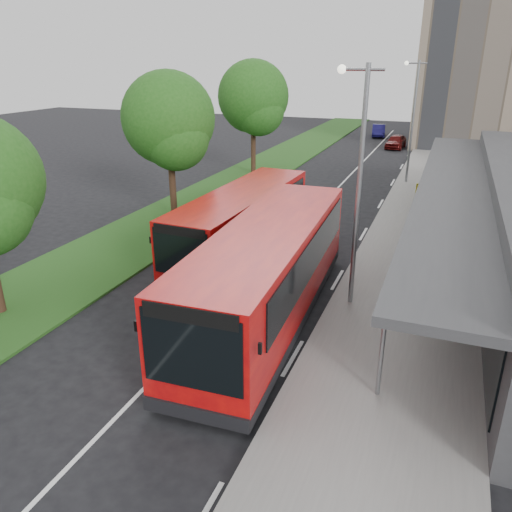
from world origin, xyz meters
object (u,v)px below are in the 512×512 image
at_px(litter_bin, 421,221).
at_px(car_near, 396,141).
at_px(tree_far, 253,101).
at_px(bus_second, 242,223).
at_px(lamp_post_near, 357,175).
at_px(car_far, 378,131).
at_px(bus_main, 268,273).
at_px(lamp_post_far, 412,115).
at_px(tree_mid, 169,125).
at_px(bollard, 417,191).

xyz_separation_m(litter_bin, car_near, (-4.20, 25.76, 0.03)).
relative_size(tree_far, bus_second, 0.79).
bearing_deg(lamp_post_near, car_far, 96.90).
distance_m(bus_second, litter_bin, 9.44).
height_order(bus_main, bus_second, bus_main).
xyz_separation_m(lamp_post_far, bus_second, (-5.43, -16.84, -3.22)).
relative_size(tree_mid, litter_bin, 7.94).
bearing_deg(car_far, bus_main, -94.75).
xyz_separation_m(bus_main, bollard, (3.45, 17.42, -1.06)).
bearing_deg(tree_mid, car_near, 72.53).
bearing_deg(lamp_post_near, litter_bin, 78.64).
xyz_separation_m(tree_far, bus_main, (8.80, -21.04, -3.65)).
distance_m(bus_main, car_near, 36.89).
height_order(bus_second, car_near, bus_second).
relative_size(tree_mid, bus_main, 0.66).
xyz_separation_m(tree_far, bollard, (12.25, -3.62, -4.71)).
bearing_deg(car_near, bus_second, -90.87).
relative_size(bus_second, car_far, 2.63).
distance_m(bus_main, litter_bin, 11.92).
bearing_deg(tree_mid, car_far, 80.31).
bearing_deg(car_far, car_near, -77.88).
distance_m(tree_mid, lamp_post_near, 13.18).
height_order(lamp_post_near, bus_main, lamp_post_near).
height_order(tree_far, lamp_post_far, tree_far).
bearing_deg(bollard, litter_bin, -83.54).
xyz_separation_m(lamp_post_near, bollard, (1.12, 15.43, -4.09)).
relative_size(litter_bin, car_far, 0.25).
height_order(bus_main, bollard, bus_main).
xyz_separation_m(lamp_post_near, lamp_post_far, (0.00, 20.00, 0.00)).
bearing_deg(lamp_post_far, bus_main, -96.06).
relative_size(bollard, car_near, 0.24).
height_order(lamp_post_far, car_far, lamp_post_far).
distance_m(lamp_post_near, lamp_post_far, 20.00).
bearing_deg(bus_main, tree_mid, 131.76).
distance_m(bollard, car_far, 27.53).
xyz_separation_m(tree_mid, lamp_post_near, (11.13, -7.05, -0.31)).
distance_m(tree_mid, tree_far, 12.00).
distance_m(tree_far, bus_second, 17.31).
height_order(bus_second, litter_bin, bus_second).
relative_size(bus_main, litter_bin, 11.96).
distance_m(bus_second, bollard, 13.94).
height_order(tree_mid, tree_far, tree_far).
bearing_deg(bollard, bus_main, -101.21).
relative_size(bus_main, car_far, 2.96).
bearing_deg(bus_main, tree_far, 110.23).
xyz_separation_m(tree_far, lamp_post_near, (11.13, -19.05, -0.62)).
bearing_deg(tree_far, tree_mid, -90.00).
bearing_deg(car_near, tree_mid, -102.83).
xyz_separation_m(tree_mid, tree_far, (-0.00, 12.00, 0.31)).
distance_m(bus_second, car_far, 39.10).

